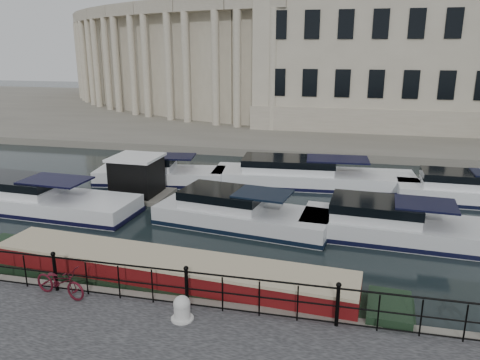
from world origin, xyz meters
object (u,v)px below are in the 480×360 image
Objects in this scene: bicycle at (60,282)px; mooring_bollard at (182,308)px; narrowboat at (169,282)px; harbour_hut at (137,178)px.

mooring_bollard is (3.76, -0.34, -0.14)m from bicycle.
harbour_hut reaches higher than narrowboat.
bicycle is at bearing 174.82° from mooring_bollard.
narrowboat is at bearing -43.51° from bicycle.
bicycle reaches higher than mooring_bollard.
bicycle is 2.57× the size of mooring_bollard.
bicycle is 0.53× the size of harbour_hut.
bicycle is 3.16m from narrowboat.
harbour_hut is at bearing 120.10° from mooring_bollard.
mooring_bollard is at bearing -55.55° from narrowboat.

